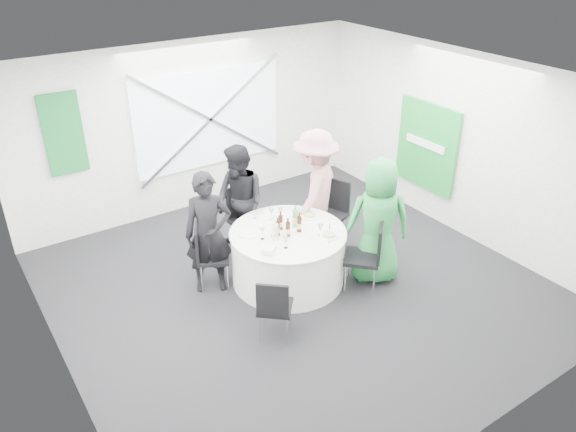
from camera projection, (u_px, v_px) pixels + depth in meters
floor at (296, 286)px, 7.62m from camera, size 6.00×6.00×0.00m
ceiling at (298, 82)px, 6.29m from camera, size 6.00×6.00×0.00m
wall_back at (192, 127)px, 9.15m from camera, size 6.00×0.00×6.00m
wall_front at (498, 322)px, 4.77m from camera, size 6.00×0.00×6.00m
wall_left at (45, 270)px, 5.48m from camera, size 0.00×6.00×6.00m
wall_right at (460, 145)px, 8.44m from camera, size 0.00×6.00×6.00m
window_panel at (209, 119)px, 9.22m from camera, size 2.60×0.03×1.60m
window_brace_a at (210, 119)px, 9.19m from camera, size 2.63×0.05×1.84m
window_brace_b at (210, 119)px, 9.19m from camera, size 2.63×0.05×1.84m
green_banner at (64, 134)px, 7.98m from camera, size 0.55×0.04×1.20m
green_sign at (427, 146)px, 8.94m from camera, size 0.05×1.20×1.40m
banquet_table at (288, 256)px, 7.59m from camera, size 1.56×1.56×0.76m
chair_back at (244, 214)px, 8.24m from camera, size 0.47×0.48×0.99m
chair_back_left at (207, 252)px, 7.40m from camera, size 0.56×0.55×0.90m
chair_back_right at (332, 208)px, 8.37m from camera, size 0.61×0.60×1.02m
chair_front_right at (369, 252)px, 7.30m from camera, size 0.64×0.64×0.99m
chair_front_left at (274, 305)px, 6.44m from camera, size 0.55×0.55×0.86m
person_man_back_left at (208, 233)px, 7.21m from camera, size 0.72×0.62×1.68m
person_man_back at (240, 202)px, 8.02m from camera, size 0.57×0.87×1.67m
person_woman_pink at (315, 191)px, 8.15m from camera, size 1.29×1.11×1.84m
person_woman_green at (378, 222)px, 7.41m from camera, size 1.03×0.92×1.76m
plate_back at (265, 216)px, 7.80m from camera, size 0.27×0.27×0.01m
plate_back_left at (248, 234)px, 7.36m from camera, size 0.27×0.27×0.01m
plate_back_right at (310, 215)px, 7.79m from camera, size 0.26×0.26×0.04m
plate_front_right at (329, 235)px, 7.30m from camera, size 0.25×0.25×0.04m
plate_front_left at (271, 249)px, 7.01m from camera, size 0.28×0.28×0.01m
napkin at (269, 249)px, 6.95m from camera, size 0.23×0.22×0.05m
beer_bottle_a at (278, 229)px, 7.29m from camera, size 0.06×0.06×0.26m
beer_bottle_b at (281, 223)px, 7.43m from camera, size 0.06×0.06×0.26m
beer_bottle_c at (299, 224)px, 7.37m from camera, size 0.06×0.06×0.28m
beer_bottle_d at (288, 230)px, 7.26m from camera, size 0.06×0.06×0.27m
green_water_bottle at (295, 218)px, 7.48m from camera, size 0.08×0.08×0.31m
clear_water_bottle at (275, 232)px, 7.20m from camera, size 0.08×0.08×0.28m
wine_glass_a at (320, 227)px, 7.27m from camera, size 0.07×0.07×0.17m
wine_glass_b at (274, 238)px, 7.02m from camera, size 0.07×0.07×0.17m
wine_glass_c at (300, 212)px, 7.65m from camera, size 0.07×0.07×0.17m
wine_glass_d at (271, 211)px, 7.66m from camera, size 0.07×0.07×0.17m
wine_glass_e at (262, 231)px, 7.19m from camera, size 0.07×0.07×0.17m
wine_glass_f at (280, 210)px, 7.68m from camera, size 0.07×0.07×0.17m
wine_glass_g at (286, 239)px, 7.00m from camera, size 0.07×0.07×0.17m
fork_a at (329, 240)px, 7.21m from camera, size 0.11×0.13×0.01m
knife_a at (330, 227)px, 7.52m from camera, size 0.10×0.13×0.01m
fork_b at (314, 216)px, 7.80m from camera, size 0.10×0.13×0.01m
knife_b at (295, 212)px, 7.91m from camera, size 0.09×0.14×0.01m
fork_c at (278, 212)px, 7.90m from camera, size 0.15×0.02×0.01m
knife_c at (257, 218)px, 7.75m from camera, size 0.15×0.03×0.01m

